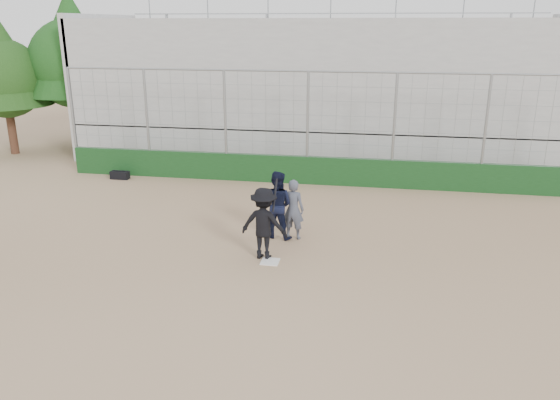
% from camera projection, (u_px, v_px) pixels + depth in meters
% --- Properties ---
extents(ground, '(90.00, 90.00, 0.00)m').
position_uv_depth(ground, '(270.00, 262.00, 13.35)').
color(ground, '#816246').
rests_on(ground, ground).
extents(home_plate, '(0.44, 0.44, 0.02)m').
position_uv_depth(home_plate, '(270.00, 262.00, 13.34)').
color(home_plate, white).
rests_on(home_plate, ground).
extents(backstop, '(18.10, 0.25, 4.04)m').
position_uv_depth(backstop, '(307.00, 158.00, 19.61)').
color(backstop, '#113815').
rests_on(backstop, ground).
extents(bleachers, '(20.25, 6.70, 6.98)m').
position_uv_depth(bleachers, '(322.00, 87.00, 23.64)').
color(bleachers, '#A0A0A0').
rests_on(bleachers, ground).
extents(tree_left, '(4.48, 4.48, 7.00)m').
position_uv_depth(tree_left, '(73.00, 51.00, 24.11)').
color(tree_left, '#392414').
rests_on(tree_left, ground).
extents(tree_right, '(3.84, 3.84, 6.00)m').
position_uv_depth(tree_right, '(2.00, 68.00, 23.32)').
color(tree_right, '#3D2216').
rests_on(tree_right, ground).
extents(batter_at_plate, '(1.24, 0.84, 1.95)m').
position_uv_depth(batter_at_plate, '(264.00, 223.00, 13.34)').
color(batter_at_plate, black).
rests_on(batter_at_plate, ground).
extents(catcher_crouched, '(1.05, 0.91, 1.25)m').
position_uv_depth(catcher_crouched, '(277.00, 216.00, 14.68)').
color(catcher_crouched, black).
rests_on(catcher_crouched, ground).
extents(umpire, '(0.67, 0.50, 1.49)m').
position_uv_depth(umpire, '(293.00, 212.00, 14.62)').
color(umpire, '#464B59').
rests_on(umpire, ground).
extents(equipment_bag, '(0.70, 0.31, 0.33)m').
position_uv_depth(equipment_bag, '(120.00, 175.00, 20.43)').
color(equipment_bag, black).
rests_on(equipment_bag, ground).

